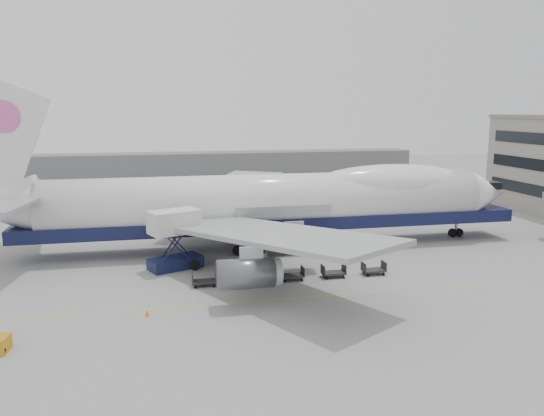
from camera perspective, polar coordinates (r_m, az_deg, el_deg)
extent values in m
plane|color=gray|center=(53.33, 2.37, -7.40)|extent=(260.00, 260.00, 0.00)
cube|color=gold|center=(47.86, 4.18, -9.55)|extent=(60.00, 0.15, 0.01)
cube|color=slate|center=(119.83, -10.74, 4.17)|extent=(110.00, 8.00, 7.00)
cylinder|color=white|center=(63.34, -0.30, 0.80)|extent=(52.00, 6.40, 6.40)
cube|color=#10153B|center=(64.03, 0.58, -1.43)|extent=(60.00, 5.76, 1.50)
cone|color=white|center=(74.79, 22.01, 1.53)|extent=(6.00, 6.40, 6.40)
ellipsoid|color=white|center=(67.96, 12.70, 2.71)|extent=(20.67, 5.78, 4.56)
cube|color=white|center=(63.30, -27.14, 6.48)|extent=(10.52, 0.50, 13.56)
cylinder|color=#E659AB|center=(63.10, -26.88, 8.77)|extent=(3.40, 0.30, 3.40)
cube|color=#9EA0A3|center=(49.15, -0.32, -2.78)|extent=(20.35, 26.74, 2.26)
cube|color=#9EA0A3|center=(76.85, -4.68, 2.04)|extent=(20.35, 26.74, 2.26)
cylinder|color=#595B60|center=(81.52, -7.18, 0.91)|extent=(4.80, 2.60, 2.60)
cylinder|color=#595B60|center=(73.50, -1.90, -0.06)|extent=(4.80, 2.60, 2.60)
cylinder|color=#595B60|center=(54.38, 1.86, -3.86)|extent=(4.80, 2.60, 2.60)
cylinder|color=#595B60|center=(44.74, -2.86, -7.07)|extent=(4.80, 2.60, 2.60)
cylinder|color=slate|center=(73.42, 19.18, -1.98)|extent=(0.36, 0.36, 2.50)
cylinder|color=black|center=(73.57, 19.15, -2.51)|extent=(1.10, 0.45, 1.10)
cylinder|color=slate|center=(60.84, -2.49, -3.91)|extent=(0.36, 0.36, 2.50)
cylinder|color=black|center=(61.02, -2.48, -4.54)|extent=(1.10, 0.45, 1.10)
cylinder|color=slate|center=(66.60, -3.36, -2.64)|extent=(0.36, 0.36, 2.50)
cylinder|color=black|center=(66.76, -3.35, -3.23)|extent=(1.10, 0.45, 1.10)
cube|color=#171E45|center=(56.81, -10.33, -5.81)|extent=(6.03, 4.53, 1.20)
cube|color=silver|center=(55.74, -10.48, -1.46)|extent=(5.72, 4.56, 2.40)
cube|color=#171E45|center=(55.08, -10.37, -3.95)|extent=(3.62, 1.63, 4.29)
cube|color=#171E45|center=(57.40, -10.45, -3.37)|extent=(3.62, 1.63, 4.29)
cube|color=slate|center=(57.45, -10.54, -1.11)|extent=(2.92, 2.22, 0.15)
cylinder|color=black|center=(55.78, -12.31, -6.30)|extent=(0.98, 0.38, 0.98)
cylinder|color=black|center=(57.87, -12.31, -5.69)|extent=(0.98, 0.38, 0.98)
cylinder|color=black|center=(55.88, -8.27, -6.14)|extent=(0.98, 0.38, 0.98)
cylinder|color=black|center=(57.96, -8.42, -5.53)|extent=(0.98, 0.38, 0.98)
cylinder|color=black|center=(41.47, -27.21, -13.48)|extent=(0.71, 0.31, 0.71)
cylinder|color=black|center=(42.65, -26.74, -12.78)|extent=(0.71, 0.31, 0.71)
cone|color=orange|center=(44.71, -13.32, -10.90)|extent=(0.38, 0.38, 0.59)
cube|color=orange|center=(44.81, -13.30, -11.24)|extent=(0.40, 0.40, 0.03)
cube|color=#2D2D30|center=(50.88, -7.29, -7.85)|extent=(2.30, 1.35, 0.18)
cube|color=#2D2D30|center=(50.68, -8.55, -7.47)|extent=(0.08, 1.35, 0.90)
cube|color=#2D2D30|center=(50.85, -6.06, -7.35)|extent=(0.08, 1.35, 0.90)
cylinder|color=black|center=(50.39, -8.20, -8.41)|extent=(0.30, 0.12, 0.30)
cylinder|color=black|center=(51.44, -8.29, -8.02)|extent=(0.30, 0.12, 0.30)
cylinder|color=black|center=(50.52, -6.26, -8.31)|extent=(0.30, 0.12, 0.30)
cylinder|color=black|center=(51.56, -6.39, -7.92)|extent=(0.30, 0.12, 0.30)
cube|color=#2D2D30|center=(51.37, -2.51, -7.58)|extent=(2.30, 1.35, 0.18)
cube|color=#2D2D30|center=(51.09, -3.74, -7.23)|extent=(0.08, 1.35, 0.90)
cube|color=#2D2D30|center=(51.43, -1.30, -7.09)|extent=(0.08, 1.35, 0.90)
cylinder|color=black|center=(50.82, -3.36, -8.15)|extent=(0.30, 0.12, 0.30)
cylinder|color=black|center=(51.85, -3.54, -7.77)|extent=(0.30, 0.12, 0.30)
cylinder|color=black|center=(51.09, -1.45, -8.03)|extent=(0.30, 0.12, 0.30)
cylinder|color=black|center=(52.12, -1.68, -7.66)|extent=(0.30, 0.12, 0.30)
cube|color=#2D2D30|center=(52.21, 2.14, -7.28)|extent=(2.30, 1.35, 0.18)
cube|color=#2D2D30|center=(51.84, 0.96, -6.94)|extent=(0.08, 1.35, 0.90)
cube|color=#2D2D30|center=(52.36, 3.32, -6.78)|extent=(0.08, 1.35, 0.90)
cylinder|color=black|center=(51.60, 1.37, -7.84)|extent=(0.30, 0.12, 0.30)
cylinder|color=black|center=(52.62, 1.09, -7.48)|extent=(0.30, 0.12, 0.30)
cylinder|color=black|center=(52.00, 3.21, -7.71)|extent=(0.30, 0.12, 0.30)
cylinder|color=black|center=(53.01, 2.89, -7.35)|extent=(0.30, 0.12, 0.30)
cube|color=#2D2D30|center=(53.37, 6.62, -6.94)|extent=(2.30, 1.35, 0.18)
cube|color=#2D2D30|center=(52.92, 5.49, -6.62)|extent=(0.08, 1.35, 0.90)
cube|color=#2D2D30|center=(53.61, 7.75, -6.44)|extent=(0.08, 1.35, 0.90)
cylinder|color=black|center=(52.71, 5.92, -7.50)|extent=(0.30, 0.12, 0.30)
cylinder|color=black|center=(53.71, 5.56, -7.15)|extent=(0.30, 0.12, 0.30)
cylinder|color=black|center=(53.24, 7.67, -7.35)|extent=(0.30, 0.12, 0.30)
cylinder|color=black|center=(54.23, 7.28, -7.01)|extent=(0.30, 0.12, 0.30)
cube|color=#2D2D30|center=(54.85, 10.87, -6.58)|extent=(2.30, 1.35, 0.18)
cube|color=#2D2D30|center=(54.32, 9.81, -6.28)|extent=(0.08, 1.35, 0.90)
cube|color=#2D2D30|center=(55.16, 11.94, -6.09)|extent=(0.08, 1.35, 0.90)
cylinder|color=black|center=(54.14, 10.25, -7.13)|extent=(0.30, 0.12, 0.30)
cylinder|color=black|center=(55.11, 9.81, -6.79)|extent=(0.30, 0.12, 0.30)
cylinder|color=black|center=(54.79, 11.91, -6.97)|extent=(0.30, 0.12, 0.30)
cylinder|color=black|center=(55.74, 11.45, -6.65)|extent=(0.30, 0.12, 0.30)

